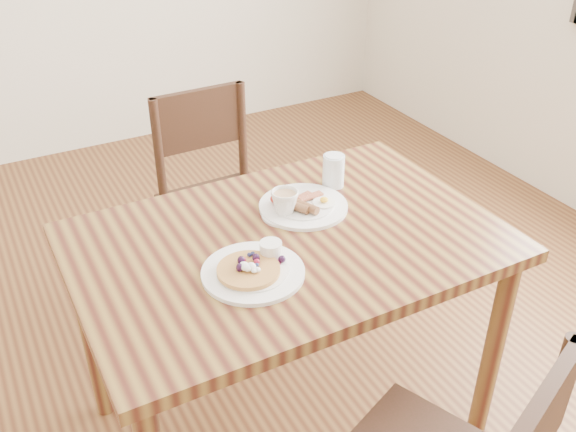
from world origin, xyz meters
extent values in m
plane|color=#542D18|center=(0.00, 0.00, 0.00)|extent=(5.00, 5.00, 0.00)
cube|color=brown|center=(0.00, 0.00, 0.73)|extent=(1.20, 0.80, 0.04)
cylinder|color=brown|center=(0.54, -0.34, 0.35)|extent=(0.06, 0.06, 0.71)
cylinder|color=brown|center=(0.54, 0.34, 0.35)|extent=(0.06, 0.06, 0.71)
cylinder|color=brown|center=(-0.54, 0.34, 0.35)|extent=(0.06, 0.06, 0.71)
cylinder|color=#351A13|center=(0.24, -0.76, 0.67)|extent=(0.04, 0.04, 0.43)
cube|color=#351A13|center=(0.09, 0.70, 0.45)|extent=(0.43, 0.43, 0.04)
cylinder|color=#351A13|center=(-0.09, 0.51, 0.21)|extent=(0.04, 0.04, 0.43)
cylinder|color=#351A13|center=(0.27, 0.52, 0.21)|extent=(0.04, 0.04, 0.43)
cylinder|color=#351A13|center=(-0.10, 0.87, 0.21)|extent=(0.04, 0.04, 0.43)
cylinder|color=#351A13|center=(0.26, 0.88, 0.21)|extent=(0.04, 0.04, 0.43)
cylinder|color=#351A13|center=(0.26, 0.88, 0.67)|extent=(0.04, 0.04, 0.43)
cylinder|color=#351A13|center=(-0.10, 0.87, 0.67)|extent=(0.04, 0.04, 0.43)
cube|color=#351A13|center=(0.08, 0.89, 0.76)|extent=(0.38, 0.04, 0.24)
cylinder|color=white|center=(-0.16, -0.11, 0.76)|extent=(0.27, 0.27, 0.01)
cylinder|color=white|center=(-0.16, -0.11, 0.76)|extent=(0.19, 0.19, 0.01)
cylinder|color=#B22D59|center=(-0.11, -0.10, 0.77)|extent=(0.07, 0.07, 0.00)
cylinder|color=#C68C47|center=(-0.18, -0.12, 0.77)|extent=(0.16, 0.16, 0.01)
ellipsoid|color=white|center=(-0.18, -0.12, 0.79)|extent=(0.03, 0.03, 0.02)
ellipsoid|color=white|center=(-0.17, -0.15, 0.79)|extent=(0.02, 0.02, 0.01)
cylinder|color=white|center=(-0.09, -0.08, 0.79)|extent=(0.06, 0.06, 0.04)
cylinder|color=#591E07|center=(-0.09, -0.08, 0.80)|extent=(0.05, 0.05, 0.00)
sphere|color=black|center=(-0.15, -0.10, 0.79)|extent=(0.02, 0.02, 0.02)
sphere|color=#1E234C|center=(-0.15, -0.08, 0.78)|extent=(0.01, 0.01, 0.01)
sphere|color=#1E234C|center=(-0.16, -0.07, 0.78)|extent=(0.01, 0.01, 0.01)
sphere|color=#B21938|center=(-0.17, -0.08, 0.79)|extent=(0.02, 0.02, 0.02)
sphere|color=black|center=(-0.19, -0.08, 0.79)|extent=(0.02, 0.02, 0.02)
sphere|color=#1E234C|center=(-0.20, -0.10, 0.78)|extent=(0.01, 0.01, 0.01)
sphere|color=black|center=(-0.18, -0.11, 0.79)|extent=(0.02, 0.02, 0.02)
sphere|color=#1E234C|center=(-0.18, -0.13, 0.78)|extent=(0.01, 0.01, 0.01)
sphere|color=#1E234C|center=(-0.16, -0.13, 0.78)|extent=(0.01, 0.01, 0.01)
sphere|color=#B21938|center=(-0.15, -0.11, 0.79)|extent=(0.02, 0.02, 0.02)
sphere|color=#1E234C|center=(-0.10, -0.16, 0.77)|extent=(0.01, 0.01, 0.01)
sphere|color=#B21938|center=(-0.08, -0.12, 0.77)|extent=(0.01, 0.01, 0.01)
sphere|color=black|center=(-0.09, -0.08, 0.78)|extent=(0.02, 0.02, 0.02)
cylinder|color=white|center=(0.12, 0.12, 0.76)|extent=(0.27, 0.27, 0.01)
cylinder|color=white|center=(0.12, 0.12, 0.76)|extent=(0.19, 0.19, 0.01)
cylinder|color=brown|center=(0.08, 0.10, 0.78)|extent=(0.06, 0.10, 0.03)
cylinder|color=brown|center=(0.10, 0.08, 0.78)|extent=(0.06, 0.10, 0.03)
cube|color=maroon|center=(0.13, 0.15, 0.77)|extent=(0.08, 0.04, 0.01)
cube|color=maroon|center=(0.15, 0.13, 0.77)|extent=(0.08, 0.03, 0.01)
cylinder|color=white|center=(0.17, 0.09, 0.77)|extent=(0.07, 0.07, 0.00)
ellipsoid|color=yellow|center=(0.17, 0.09, 0.78)|extent=(0.03, 0.03, 0.01)
ellipsoid|color=#A5190F|center=(0.05, 0.16, 0.78)|extent=(0.05, 0.05, 0.03)
cylinder|color=white|center=(0.05, 0.10, 0.75)|extent=(0.14, 0.14, 0.01)
imported|color=white|center=(0.05, 0.10, 0.80)|extent=(0.11, 0.11, 0.08)
cylinder|color=tan|center=(0.05, 0.10, 0.82)|extent=(0.07, 0.07, 0.00)
cylinder|color=silver|center=(0.27, 0.20, 0.80)|extent=(0.07, 0.07, 0.11)
camera|label=1|loc=(-0.72, -1.33, 1.75)|focal=40.00mm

